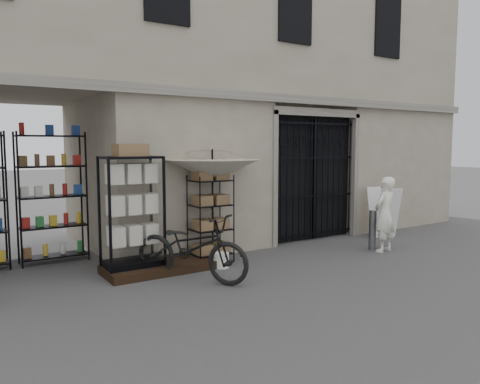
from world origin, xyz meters
TOP-DOWN VIEW (x-y plane):
  - ground at (0.00, 0.00)m, footprint 80.00×80.00m
  - main_building at (0.00, 4.00)m, footprint 14.00×4.00m
  - shop_recess at (-4.50, 2.80)m, footprint 3.00×1.70m
  - shop_shelving at (-4.55, 3.30)m, footprint 2.70×0.50m
  - iron_gate at (1.75, 2.28)m, footprint 2.50×0.21m
  - step_platform at (-2.40, 1.55)m, footprint 2.00×0.90m
  - display_cabinet at (-2.88, 1.61)m, footprint 1.11×0.92m
  - wire_rack at (-1.30, 1.68)m, footprint 0.87×0.74m
  - market_umbrella at (-1.21, 1.74)m, footprint 1.70×1.73m
  - white_bucket at (-1.37, 1.16)m, footprint 0.35×0.35m
  - bicycle at (-2.20, 0.75)m, footprint 1.21×1.33m
  - steel_bollard at (2.16, 0.68)m, footprint 0.21×0.21m
  - shopkeeper at (2.20, 0.41)m, footprint 0.89×1.67m
  - easel_sign at (3.35, 1.38)m, footprint 0.73×0.79m

SIDE VIEW (x-z plane):
  - ground at x=0.00m, z-range 0.00..0.00m
  - bicycle at x=-2.20m, z-range -1.06..1.06m
  - shopkeeper at x=2.20m, z-range -0.19..0.19m
  - step_platform at x=-2.40m, z-range 0.00..0.15m
  - white_bucket at x=-1.37m, z-range 0.00..0.28m
  - steel_bollard at x=2.16m, z-range 0.00..0.85m
  - easel_sign at x=3.35m, z-range 0.02..1.23m
  - wire_rack at x=-1.30m, z-range -0.02..1.66m
  - display_cabinet at x=-2.88m, z-range -0.03..2.04m
  - shop_shelving at x=-4.55m, z-range 0.00..2.50m
  - iron_gate at x=1.75m, z-range 0.00..3.00m
  - shop_recess at x=-4.50m, z-range 0.00..3.00m
  - market_umbrella at x=-1.21m, z-range 0.57..3.19m
  - main_building at x=0.00m, z-range 0.00..9.00m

